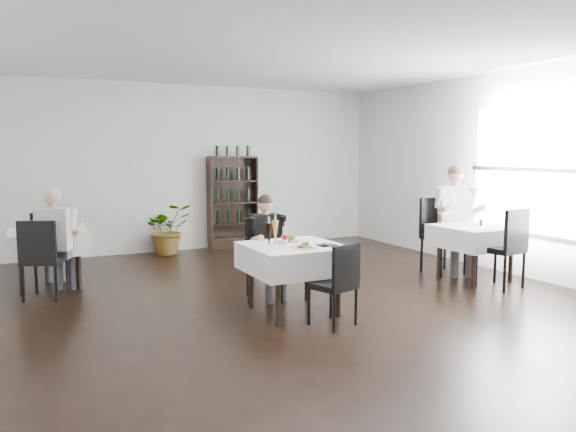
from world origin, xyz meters
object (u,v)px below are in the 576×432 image
object	(u,v)px
wine_shelf	(233,203)
diner_main	(267,238)
potted_tree	(168,229)
main_table	(294,258)

from	to	relation	value
wine_shelf	diner_main	world-z (taller)	wine_shelf
wine_shelf	potted_tree	distance (m)	1.33
main_table	diner_main	distance (m)	0.71
main_table	diner_main	size ratio (longest dim) A/B	0.80
wine_shelf	main_table	xyz separation A→B (m)	(-0.90, -4.31, -0.23)
main_table	potted_tree	bearing A→B (deg)	95.01
wine_shelf	diner_main	xyz separation A→B (m)	(-0.91, -3.62, -0.10)
wine_shelf	diner_main	bearing A→B (deg)	-104.10
wine_shelf	potted_tree	xyz separation A→B (m)	(-1.27, -0.11, -0.40)
wine_shelf	main_table	distance (m)	4.41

